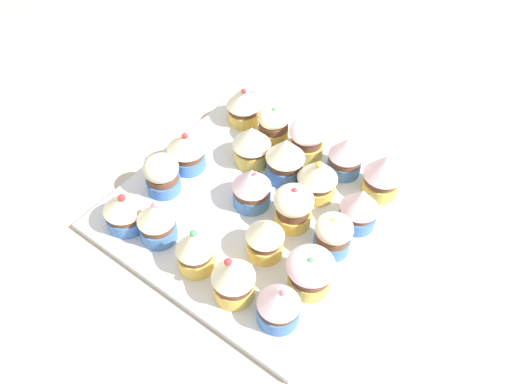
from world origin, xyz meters
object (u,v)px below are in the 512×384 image
Objects in this scene: cupcake_4 at (383,174)px; cupcake_6 at (265,237)px; cupcake_0 at (279,304)px; cupcake_3 at (359,207)px; cupcake_1 at (310,271)px; cupcake_20 at (244,104)px; cupcake_2 at (333,234)px; cupcake_13 at (305,137)px; cupcake_19 at (186,151)px; cupcake_10 at (192,248)px; cupcake_9 at (346,155)px; cupcake_7 at (293,207)px; cupcake_11 at (253,186)px; cupcake_8 at (318,177)px; cupcake_16 at (273,124)px; cupcake_5 at (233,277)px; cupcake_12 at (286,158)px; cupcake_15 at (252,144)px; cupcake_14 at (157,222)px; cupcake_17 at (124,210)px; cupcake_18 at (162,174)px; baking_tray at (256,207)px.

cupcake_4 reaches higher than cupcake_6.
cupcake_0 and cupcake_6 have the same top height.
cupcake_4 is (7.66, 0.26, 0.40)cm from cupcake_3.
cupcake_20 reaches higher than cupcake_1.
cupcake_13 is (14.06, 14.12, 0.36)cm from cupcake_2.
cupcake_19 is (-0.32, 27.66, 0.36)cm from cupcake_2.
cupcake_0 is 0.89× the size of cupcake_10.
cupcake_19 is at bearing 90.67° from cupcake_2.
cupcake_9 is 0.92× the size of cupcake_10.
cupcake_13 is (13.51, 6.92, -0.02)cm from cupcake_7.
cupcake_11 is (6.58, 7.19, 0.13)cm from cupcake_6.
cupcake_0 is at bearing -133.31° from cupcake_11.
cupcake_7 is at bearing -177.47° from cupcake_8.
cupcake_16 is (-0.20, 20.60, -0.73)cm from cupcake_4.
cupcake_3 is (19.93, -0.35, 0.40)cm from cupcake_0.
cupcake_2 is 13.88cm from cupcake_4.
cupcake_4 reaches higher than cupcake_0.
cupcake_4 is at bearing 1.97° from cupcake_3.
cupcake_2 is at bearing 174.10° from cupcake_3.
cupcake_9 is (13.82, -0.70, 0.00)cm from cupcake_7.
cupcake_4 reaches higher than cupcake_11.
cupcake_1 is 16.41cm from cupcake_10.
cupcake_5 reaches higher than cupcake_12.
cupcake_6 is at bearing -106.61° from cupcake_19.
cupcake_15 is at bearing 107.86° from cupcake_4.
cupcake_14 is at bearing 86.10° from cupcake_10.
cupcake_3 is 0.87× the size of cupcake_5.
cupcake_6 is 0.89× the size of cupcake_10.
cupcake_8 is at bearing -88.52° from cupcake_15.
cupcake_7 is 1.09× the size of cupcake_17.
cupcake_18 is (-20.03, 27.71, -0.79)cm from cupcake_4.
cupcake_4 is 1.19× the size of cupcake_17.
cupcake_16 is 0.93× the size of cupcake_20.
cupcake_0 is at bearing -88.88° from cupcake_10.
cupcake_3 reaches higher than cupcake_2.
cupcake_12 is at bearing -60.39° from cupcake_19.
cupcake_14 is 1.10× the size of cupcake_18.
cupcake_13 reaches higher than cupcake_18.
cupcake_6 is at bearing -132.46° from cupcake_11.
cupcake_5 is at bearing -144.34° from cupcake_20.
cupcake_3 is 10.85cm from cupcake_9.
cupcake_11 reaches higher than cupcake_2.
cupcake_13 is at bearing 89.15° from cupcake_4.
cupcake_4 is at bearing -45.29° from baking_tray.
cupcake_14 is (-27.59, 7.23, -0.05)cm from cupcake_13.
cupcake_11 reaches higher than cupcake_15.
cupcake_10 is 1.17× the size of cupcake_18.
cupcake_1 is 26.01cm from cupcake_13.
cupcake_2 is 0.88× the size of cupcake_11.
cupcake_17 is at bearing 118.58° from cupcake_2.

